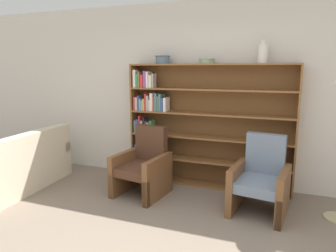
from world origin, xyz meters
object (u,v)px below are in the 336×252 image
(bowl_cream, at_px, (207,61))
(vase_tall, at_px, (263,53))
(armchair_cushioned, at_px, (261,181))
(bowl_sage, at_px, (163,59))
(couch, at_px, (13,171))
(armchair_leather, at_px, (143,166))
(bookshelf, at_px, (193,126))

(bowl_cream, height_order, vase_tall, vase_tall)
(armchair_cushioned, bearing_deg, bowl_cream, -26.97)
(bowl_sage, bearing_deg, vase_tall, -0.00)
(vase_tall, xyz_separation_m, couch, (-3.35, -1.16, -1.67))
(armchair_cushioned, bearing_deg, armchair_leather, 8.37)
(vase_tall, bearing_deg, armchair_cushioned, -81.20)
(bookshelf, height_order, vase_tall, vase_tall)
(bowl_sage, xyz_separation_m, vase_tall, (1.44, -0.00, 0.06))
(bowl_sage, distance_m, couch, 2.76)
(vase_tall, distance_m, couch, 3.92)
(armchair_leather, relative_size, armchair_cushioned, 1.00)
(couch, bearing_deg, armchair_leather, -75.93)
(bookshelf, relative_size, armchair_leather, 2.57)
(vase_tall, bearing_deg, bowl_cream, 180.00)
(bowl_sage, xyz_separation_m, bowl_cream, (0.68, 0.00, -0.03))
(couch, relative_size, armchair_cushioned, 1.84)
(bookshelf, xyz_separation_m, couch, (-2.41, -1.17, -0.62))
(bowl_sage, distance_m, armchair_leather, 1.62)
(vase_tall, height_order, couch, vase_tall)
(couch, height_order, armchair_cushioned, armchair_cushioned)
(bookshelf, height_order, armchair_leather, bookshelf)
(bookshelf, bearing_deg, bowl_cream, -5.72)
(bowl_cream, distance_m, armchair_cushioned, 1.81)
(vase_tall, bearing_deg, bowl_sage, 180.00)
(bowl_cream, bearing_deg, bowl_sage, 180.00)
(bowl_sage, distance_m, armchair_cushioned, 2.23)
(vase_tall, bearing_deg, couch, -161.00)
(bowl_sage, bearing_deg, bookshelf, 2.20)
(couch, height_order, armchair_leather, armchair_leather)
(bowl_sage, height_order, bowl_cream, bowl_sage)
(bowl_cream, height_order, armchair_cushioned, bowl_cream)
(bookshelf, relative_size, bowl_sage, 10.52)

